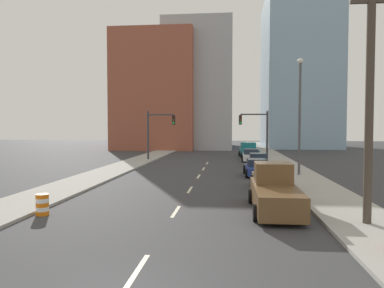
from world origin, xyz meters
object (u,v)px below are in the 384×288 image
street_lamp (300,109)px  traffic_barrel (42,205)px  traffic_signal_right (259,129)px  sedan_tan (270,178)px  pickup_truck_teal (249,151)px  utility_pole_right_near (369,102)px  sedan_gray (258,161)px  pickup_truck_brown (275,192)px  sedan_blue (257,168)px  sedan_white (251,156)px  traffic_signal_left (156,129)px

street_lamp → traffic_barrel: bearing=-133.2°
traffic_signal_right → street_lamp: bearing=-80.3°
traffic_signal_right → sedan_tan: (-0.71, -19.39, -2.99)m
street_lamp → pickup_truck_teal: (-3.05, 19.22, -4.58)m
utility_pole_right_near → pickup_truck_teal: 34.74m
traffic_signal_right → sedan_gray: traffic_signal_right is taller
pickup_truck_teal → traffic_barrel: bearing=-110.3°
pickup_truck_brown → sedan_tan: (0.45, 6.25, -0.20)m
traffic_signal_right → sedan_blue: traffic_signal_right is taller
utility_pole_right_near → sedan_tan: 10.07m
sedan_white → traffic_signal_left: bearing=-178.7°
traffic_barrel → street_lamp: bearing=46.8°
street_lamp → pickup_truck_brown: 13.88m
pickup_truck_teal → sedan_blue: bearing=-93.5°
traffic_signal_left → pickup_truck_teal: 13.12m
pickup_truck_brown → pickup_truck_teal: size_ratio=1.04×
traffic_signal_left → street_lamp: size_ratio=0.62×
street_lamp → sedan_white: (-3.11, 12.95, -4.71)m
pickup_truck_brown → pickup_truck_teal: bearing=89.3°
traffic_signal_right → sedan_white: size_ratio=1.28×
sedan_gray → sedan_white: bearing=94.0°
pickup_truck_brown → sedan_gray: (0.61, 19.15, -0.26)m
sedan_tan → sedan_blue: sedan_tan is taller
traffic_barrel → sedan_blue: size_ratio=0.22×
sedan_blue → pickup_truck_brown: bearing=-91.6°
street_lamp → sedan_blue: size_ratio=2.16×
pickup_truck_teal → traffic_signal_left: bearing=-153.3°
utility_pole_right_near → street_lamp: 15.15m
traffic_signal_left → traffic_signal_right: same height
sedan_tan → sedan_blue: (-0.39, 6.45, -0.06)m
sedan_tan → sedan_white: (-0.19, 19.41, -0.05)m
traffic_signal_left → sedan_white: traffic_signal_left is taller
traffic_signal_left → sedan_white: 11.48m
sedan_blue → sedan_gray: (0.56, 6.44, 0.01)m
utility_pole_right_near → pickup_truck_teal: (-2.99, 34.37, -4.13)m
street_lamp → sedan_white: bearing=103.5°
traffic_barrel → utility_pole_right_near: bearing=-2.1°
traffic_barrel → street_lamp: (13.77, 14.64, 4.88)m
traffic_signal_left → traffic_barrel: bearing=-89.1°
sedan_tan → sedan_blue: bearing=90.9°
utility_pole_right_near → traffic_barrel: (-13.70, 0.50, -4.43)m
traffic_signal_left → sedan_blue: (10.87, -12.94, -3.05)m
sedan_blue → sedan_white: 12.96m
traffic_barrel → sedan_tan: sedan_tan is taller
street_lamp → sedan_blue: street_lamp is taller
traffic_barrel → sedan_blue: bearing=54.5°
street_lamp → pickup_truck_teal: bearing=99.0°
street_lamp → sedan_tan: size_ratio=2.11×
sedan_tan → sedan_blue: 6.47m
pickup_truck_brown → sedan_blue: size_ratio=1.40×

